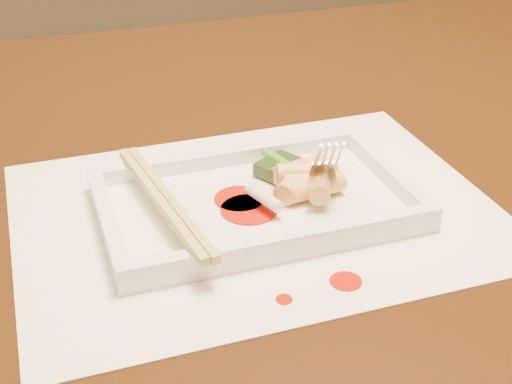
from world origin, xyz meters
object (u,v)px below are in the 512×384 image
object	(u,v)px
plate_base	(256,206)
chopstick_a	(159,201)
fork	(328,103)
placemat	(256,211)
table	(297,237)

from	to	relation	value
plate_base	chopstick_a	size ratio (longest dim) A/B	1.38
fork	chopstick_a	bearing A→B (deg)	-173.25
placemat	chopstick_a	bearing A→B (deg)	180.00
plate_base	placemat	bearing A→B (deg)	0.00
table	placemat	xyz separation A→B (m)	(-0.08, -0.09, 0.10)
placemat	fork	bearing A→B (deg)	14.42
table	plate_base	world-z (taller)	plate_base
plate_base	fork	distance (m)	0.11
fork	placemat	bearing A→B (deg)	-165.58
table	chopstick_a	world-z (taller)	chopstick_a
table	fork	xyz separation A→B (m)	(-0.01, -0.07, 0.18)
table	placemat	bearing A→B (deg)	-130.24
table	fork	distance (m)	0.20
plate_base	chopstick_a	world-z (taller)	chopstick_a
placemat	fork	size ratio (longest dim) A/B	2.86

